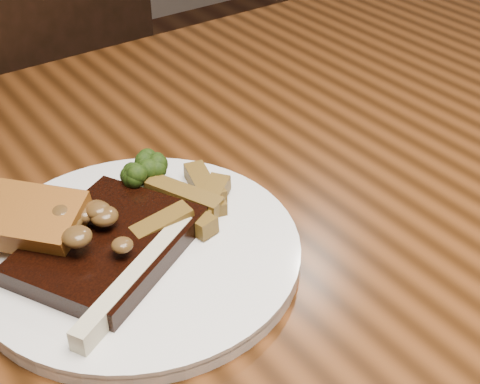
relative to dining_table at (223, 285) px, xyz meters
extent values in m
cube|color=#512910|center=(0.00, 0.00, 0.07)|extent=(1.60, 0.90, 0.04)
cylinder|color=black|center=(0.72, 0.37, -0.30)|extent=(0.07, 0.07, 0.71)
cube|color=black|center=(-0.01, 0.71, -0.25)|extent=(0.52, 0.52, 0.04)
cylinder|color=black|center=(0.08, 0.92, -0.46)|extent=(0.04, 0.04, 0.39)
cylinder|color=black|center=(0.20, 0.62, -0.46)|extent=(0.04, 0.04, 0.39)
cylinder|color=black|center=(-0.10, 0.50, -0.46)|extent=(0.04, 0.04, 0.39)
cube|color=black|center=(0.06, 0.54, -0.02)|extent=(0.38, 0.18, 0.42)
cylinder|color=white|center=(-0.10, -0.01, 0.10)|extent=(0.34, 0.34, 0.01)
cube|color=black|center=(-0.12, 0.00, 0.12)|extent=(0.19, 0.18, 0.02)
cube|color=beige|center=(-0.12, -0.06, 0.11)|extent=(0.15, 0.09, 0.02)
cube|color=#94591B|center=(-0.18, 0.06, 0.12)|extent=(0.12, 0.13, 0.03)
camera|label=1|loc=(-0.29, -0.44, 0.50)|focal=50.00mm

